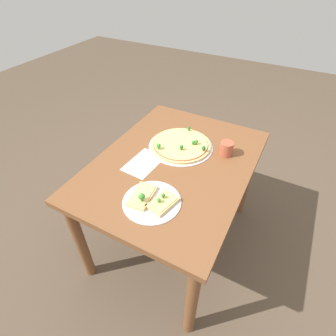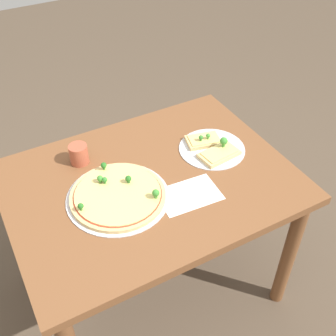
# 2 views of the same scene
# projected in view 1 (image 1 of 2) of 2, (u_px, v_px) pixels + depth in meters

# --- Properties ---
(ground_plane) EXTENTS (8.00, 8.00, 0.00)m
(ground_plane) POSITION_uv_depth(u_px,v_px,m) (173.00, 237.00, 1.91)
(ground_plane) COLOR brown
(dining_table) EXTENTS (1.09, 0.81, 0.71)m
(dining_table) POSITION_uv_depth(u_px,v_px,m) (174.00, 175.00, 1.51)
(dining_table) COLOR brown
(dining_table) RESTS_ON ground_plane
(pizza_tray_whole) EXTENTS (0.38, 0.38, 0.06)m
(pizza_tray_whole) POSITION_uv_depth(u_px,v_px,m) (181.00, 145.00, 1.55)
(pizza_tray_whole) COLOR silver
(pizza_tray_whole) RESTS_ON dining_table
(pizza_tray_slice) EXTENTS (0.28, 0.28, 0.07)m
(pizza_tray_slice) POSITION_uv_depth(u_px,v_px,m) (151.00, 200.00, 1.22)
(pizza_tray_slice) COLOR silver
(pizza_tray_slice) RESTS_ON dining_table
(drinking_cup) EXTENTS (0.07, 0.07, 0.08)m
(drinking_cup) POSITION_uv_depth(u_px,v_px,m) (226.00, 149.00, 1.47)
(drinking_cup) COLOR #AD5138
(drinking_cup) RESTS_ON dining_table
(paper_menu) EXTENTS (0.24, 0.17, 0.00)m
(paper_menu) POSITION_uv_depth(u_px,v_px,m) (144.00, 163.00, 1.44)
(paper_menu) COLOR white
(paper_menu) RESTS_ON dining_table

